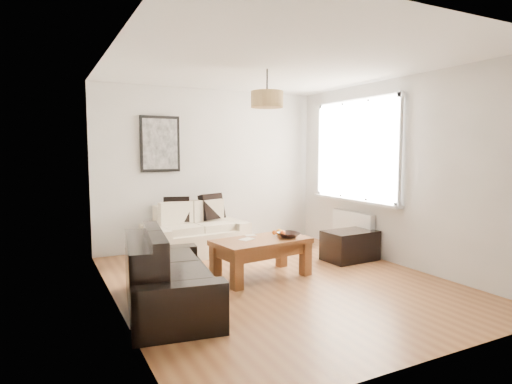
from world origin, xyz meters
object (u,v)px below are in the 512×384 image
loveseat_cream (196,230)px  ottoman (350,245)px  sofa_leather (169,273)px  coffee_table (261,258)px

loveseat_cream → ottoman: loveseat_cream is taller
loveseat_cream → sofa_leather: (-1.00, -2.04, -0.02)m
coffee_table → ottoman: 1.56m
sofa_leather → ottoman: size_ratio=2.21×
loveseat_cream → coffee_table: 1.56m
loveseat_cream → sofa_leather: 2.27m
sofa_leather → coffee_table: (1.33, 0.52, -0.12)m
loveseat_cream → coffee_table: size_ratio=1.27×
loveseat_cream → coffee_table: loveseat_cream is taller
coffee_table → sofa_leather: bearing=-158.6°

